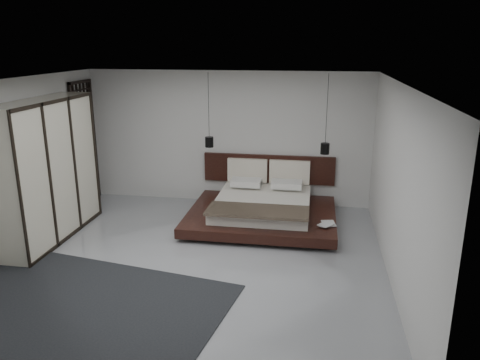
% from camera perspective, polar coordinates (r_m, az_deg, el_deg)
% --- Properties ---
extents(floor, '(6.00, 6.00, 0.00)m').
position_cam_1_polar(floor, '(7.59, -5.75, -9.79)').
color(floor, '#92959A').
rests_on(floor, ground).
extents(ceiling, '(6.00, 6.00, 0.00)m').
position_cam_1_polar(ceiling, '(6.84, -6.43, 11.78)').
color(ceiling, white).
rests_on(ceiling, wall_back).
extents(wall_back, '(6.00, 0.00, 6.00)m').
position_cam_1_polar(wall_back, '(9.93, -1.53, 5.14)').
color(wall_back, silver).
rests_on(wall_back, floor).
extents(wall_front, '(6.00, 0.00, 6.00)m').
position_cam_1_polar(wall_front, '(4.45, -16.36, -10.15)').
color(wall_front, silver).
rests_on(wall_front, floor).
extents(wall_left, '(0.00, 6.00, 6.00)m').
position_cam_1_polar(wall_left, '(8.38, -26.29, 1.29)').
color(wall_left, silver).
rests_on(wall_left, floor).
extents(wall_right, '(0.00, 6.00, 6.00)m').
position_cam_1_polar(wall_right, '(6.94, 18.57, -0.70)').
color(wall_right, silver).
rests_on(wall_right, floor).
extents(lattice_screen, '(0.05, 0.90, 2.60)m').
position_cam_1_polar(lattice_screen, '(10.41, -18.34, 4.27)').
color(lattice_screen, black).
rests_on(lattice_screen, floor).
extents(bed, '(2.76, 2.39, 1.07)m').
position_cam_1_polar(bed, '(9.05, 2.78, -3.32)').
color(bed, black).
rests_on(bed, floor).
extents(book_lower, '(0.27, 0.34, 0.03)m').
position_cam_1_polar(book_lower, '(8.40, 10.00, -5.28)').
color(book_lower, '#99724C').
rests_on(book_lower, bed).
extents(book_upper, '(0.32, 0.34, 0.02)m').
position_cam_1_polar(book_upper, '(8.37, 9.88, -5.19)').
color(book_upper, '#99724C').
rests_on(book_upper, book_lower).
extents(pendant_left, '(0.17, 0.17, 1.46)m').
position_cam_1_polar(pendant_left, '(9.34, -3.77, 4.69)').
color(pendant_left, black).
rests_on(pendant_left, ceiling).
extents(pendant_right, '(0.17, 0.17, 1.52)m').
position_cam_1_polar(pendant_right, '(9.12, 10.32, 3.84)').
color(pendant_right, black).
rests_on(pendant_right, ceiling).
extents(wardrobe, '(0.59, 2.49, 2.44)m').
position_cam_1_polar(wardrobe, '(8.71, -22.42, 1.07)').
color(wardrobe, beige).
rests_on(wardrobe, floor).
extents(rug, '(4.29, 3.39, 0.02)m').
position_cam_1_polar(rug, '(6.63, -20.16, -14.87)').
color(rug, black).
rests_on(rug, floor).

